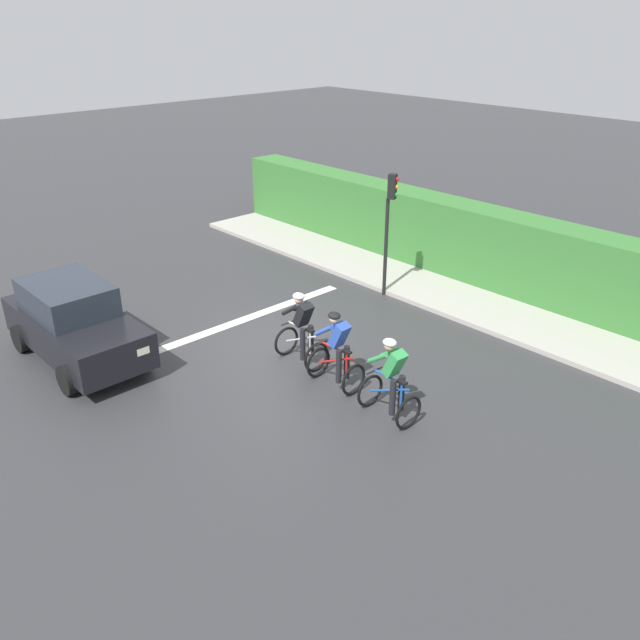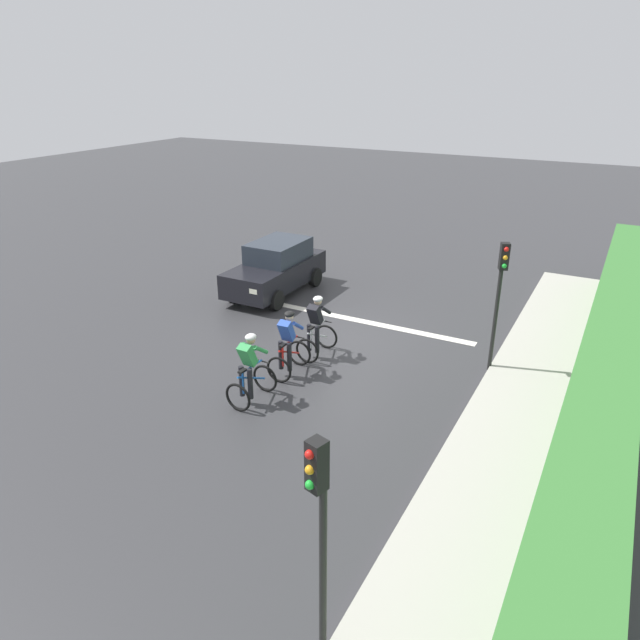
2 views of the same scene
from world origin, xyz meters
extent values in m
plane|color=#333335|center=(0.00, 0.00, 0.00)|extent=(80.00, 80.00, 0.00)
cube|color=#ADA89E|center=(-5.59, 2.00, 0.06)|extent=(2.80, 21.19, 0.12)
cube|color=gray|center=(-6.49, 2.00, 0.30)|extent=(0.44, 21.19, 0.59)
cube|color=#387533|center=(-6.79, 2.00, 1.09)|extent=(1.10, 21.19, 2.18)
cube|color=silver|center=(0.00, -1.43, 0.00)|extent=(7.00, 0.30, 0.01)
torus|color=black|center=(0.24, 3.49, 0.34)|extent=(0.68, 0.09, 0.68)
torus|color=black|center=(0.28, 4.51, 0.34)|extent=(0.68, 0.09, 0.68)
cylinder|color=#1E59B2|center=(0.26, 4.00, 0.59)|extent=(0.09, 0.99, 0.51)
cylinder|color=#1E59B2|center=(0.28, 4.30, 0.62)|extent=(0.04, 0.04, 0.55)
cylinder|color=#1E59B2|center=(0.26, 3.95, 0.87)|extent=(0.08, 0.72, 0.04)
cube|color=black|center=(0.28, 4.30, 0.91)|extent=(0.11, 0.22, 0.04)
cylinder|color=black|center=(0.24, 3.59, 0.84)|extent=(0.42, 0.05, 0.03)
cube|color=green|center=(0.27, 4.10, 1.21)|extent=(0.32, 0.42, 0.57)
sphere|color=tan|center=(0.26, 3.95, 1.52)|extent=(0.20, 0.20, 0.20)
ellipsoid|color=silver|center=(0.26, 3.95, 1.59)|extent=(0.25, 0.29, 0.14)
cylinder|color=black|center=(0.39, 4.20, 0.57)|extent=(0.12, 0.12, 0.74)
cylinder|color=black|center=(0.15, 4.21, 0.57)|extent=(0.12, 0.12, 0.74)
cylinder|color=green|center=(0.41, 3.81, 1.26)|extent=(0.11, 0.48, 0.37)
cylinder|color=green|center=(0.09, 3.82, 1.26)|extent=(0.11, 0.48, 0.37)
torus|color=black|center=(0.21, 1.95, 0.34)|extent=(0.68, 0.08, 0.68)
torus|color=black|center=(0.18, 2.97, 0.34)|extent=(0.68, 0.08, 0.68)
cylinder|color=red|center=(0.19, 2.46, 0.59)|extent=(0.07, 0.99, 0.51)
cylinder|color=red|center=(0.18, 2.77, 0.62)|extent=(0.04, 0.04, 0.55)
cylinder|color=red|center=(0.19, 2.41, 0.87)|extent=(0.06, 0.71, 0.04)
cube|color=black|center=(0.18, 2.77, 0.91)|extent=(0.11, 0.22, 0.04)
cylinder|color=black|center=(0.20, 2.05, 0.84)|extent=(0.42, 0.04, 0.03)
cube|color=#2D51B7|center=(0.19, 2.56, 1.21)|extent=(0.31, 0.42, 0.57)
sphere|color=beige|center=(0.19, 2.41, 1.52)|extent=(0.20, 0.20, 0.20)
ellipsoid|color=black|center=(0.19, 2.41, 1.59)|extent=(0.25, 0.29, 0.14)
cylinder|color=black|center=(0.30, 2.67, 0.57)|extent=(0.12, 0.12, 0.74)
cylinder|color=black|center=(0.06, 2.66, 0.57)|extent=(0.12, 0.12, 0.74)
cylinder|color=#2D51B7|center=(0.36, 2.28, 1.26)|extent=(0.10, 0.48, 0.37)
cylinder|color=#2D51B7|center=(0.04, 2.27, 1.26)|extent=(0.10, 0.48, 0.37)
torus|color=black|center=(0.06, 0.73, 0.34)|extent=(0.68, 0.07, 0.68)
torus|color=black|center=(0.08, 1.75, 0.34)|extent=(0.68, 0.07, 0.68)
cylinder|color=silver|center=(0.07, 1.24, 0.59)|extent=(0.06, 0.99, 0.51)
cylinder|color=silver|center=(0.08, 1.54, 0.62)|extent=(0.04, 0.04, 0.55)
cylinder|color=silver|center=(0.07, 1.19, 0.87)|extent=(0.06, 0.71, 0.04)
cube|color=black|center=(0.08, 1.54, 0.91)|extent=(0.10, 0.22, 0.04)
cylinder|color=black|center=(0.06, 0.83, 0.84)|extent=(0.42, 0.04, 0.03)
cube|color=black|center=(0.07, 1.34, 1.21)|extent=(0.31, 0.42, 0.57)
sphere|color=beige|center=(0.07, 1.19, 1.52)|extent=(0.20, 0.20, 0.20)
ellipsoid|color=silver|center=(0.07, 1.19, 1.59)|extent=(0.25, 0.28, 0.14)
cylinder|color=black|center=(0.19, 1.44, 0.57)|extent=(0.12, 0.12, 0.74)
cylinder|color=black|center=(-0.05, 1.44, 0.57)|extent=(0.12, 0.12, 0.74)
cylinder|color=black|center=(0.23, 1.05, 1.26)|extent=(0.10, 0.48, 0.37)
cylinder|color=black|center=(-0.09, 1.06, 1.26)|extent=(0.10, 0.48, 0.37)
cube|color=black|center=(3.58, -2.27, 0.70)|extent=(1.72, 4.11, 0.80)
cube|color=#262D38|center=(3.58, -2.52, 1.43)|extent=(1.50, 2.14, 0.66)
cylinder|color=black|center=(2.75, -1.00, 0.32)|extent=(0.22, 0.64, 0.64)
cylinder|color=black|center=(4.42, -1.01, 0.32)|extent=(0.22, 0.64, 0.64)
cylinder|color=black|center=(2.74, -3.54, 0.32)|extent=(0.22, 0.64, 0.64)
cylinder|color=black|center=(4.41, -3.55, 0.32)|extent=(0.22, 0.64, 0.64)
cube|color=#EAEACC|center=(3.08, -0.26, 0.80)|extent=(0.28, 0.08, 0.16)
cube|color=#EAEACC|center=(4.10, -0.27, 0.80)|extent=(0.28, 0.08, 0.16)
cylinder|color=black|center=(-4.17, -0.11, 1.35)|extent=(0.10, 0.10, 2.70)
cube|color=black|center=(-4.21, -0.02, 3.02)|extent=(0.27, 0.27, 0.64)
sphere|color=red|center=(-4.25, 0.08, 3.22)|extent=(0.11, 0.11, 0.11)
sphere|color=orange|center=(-4.25, 0.08, 3.02)|extent=(0.11, 0.11, 0.11)
sphere|color=green|center=(-4.25, 0.08, 2.82)|extent=(0.11, 0.11, 0.11)
cylinder|color=black|center=(-4.14, 8.83, 1.35)|extent=(0.10, 0.10, 2.70)
cube|color=black|center=(-4.11, 8.93, 3.02)|extent=(0.25, 0.25, 0.64)
sphere|color=red|center=(-4.08, 9.04, 3.22)|extent=(0.11, 0.11, 0.11)
sphere|color=orange|center=(-4.08, 9.04, 3.02)|extent=(0.11, 0.11, 0.11)
sphere|color=green|center=(-4.08, 9.04, 2.82)|extent=(0.11, 0.11, 0.11)
camera|label=1|loc=(8.53, 10.96, 7.15)|focal=36.99mm
camera|label=2|loc=(-6.65, 13.57, 7.00)|focal=32.99mm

